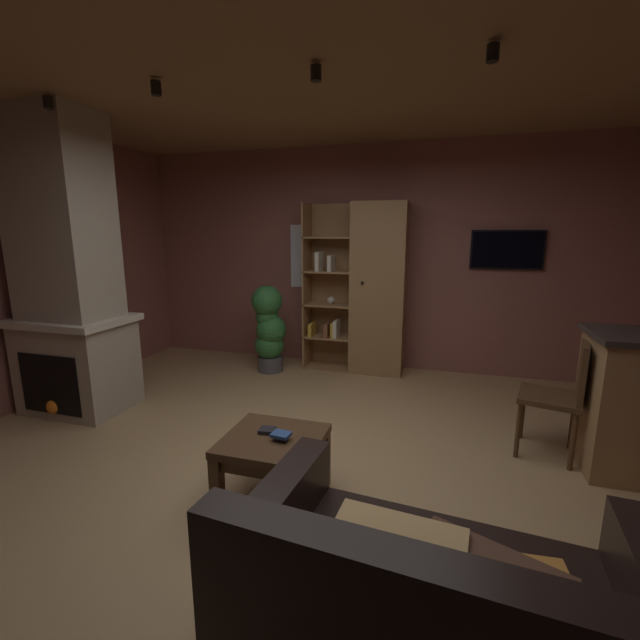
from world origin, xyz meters
TOP-DOWN VIEW (x-y plane):
  - floor at (0.00, 0.00)m, footprint 6.04×5.37m
  - wall_back at (0.00, 2.72)m, footprint 6.16×0.06m
  - ceiling at (0.00, 0.00)m, footprint 6.04×5.37m
  - window_pane_back at (-0.76, 2.68)m, footprint 0.63×0.01m
  - stone_fireplace at (-2.47, 0.50)m, footprint 1.00×0.74m
  - bookshelf_cabinet at (0.03, 2.44)m, footprint 1.22×0.41m
  - leather_couch at (0.92, -1.24)m, footprint 1.55×1.01m
  - coffee_table at (-0.10, -0.31)m, footprint 0.61×0.58m
  - table_book_0 at (-0.16, -0.27)m, footprint 0.11×0.10m
  - table_book_1 at (-0.03, -0.34)m, footprint 0.12×0.10m
  - dining_chair at (1.77, 0.82)m, footprint 0.51×0.51m
  - potted_floor_plant at (-1.14, 2.07)m, footprint 0.41×0.39m
  - wall_mounted_tv at (1.53, 2.65)m, footprint 0.78×0.06m
  - track_light_spot_0 at (-2.10, 0.18)m, footprint 0.07×0.07m
  - track_light_spot_1 at (-1.10, 0.14)m, footprint 0.07×0.07m
  - track_light_spot_2 at (0.04, 0.19)m, footprint 0.07×0.07m
  - track_light_spot_3 at (1.06, 0.18)m, footprint 0.07×0.07m

SIDE VIEW (x-z plane):
  - floor at x=0.00m, z-range -0.02..0.00m
  - leather_couch at x=0.92m, z-range -0.12..0.72m
  - coffee_table at x=-0.10m, z-range 0.13..0.57m
  - table_book_0 at x=-0.16m, z-range 0.44..0.46m
  - table_book_1 at x=-0.03m, z-range 0.46..0.48m
  - dining_chair at x=1.77m, z-range 0.07..0.99m
  - potted_floor_plant at x=-1.14m, z-range 0.02..1.09m
  - bookshelf_cabinet at x=0.03m, z-range -0.01..2.03m
  - stone_fireplace at x=-2.47m, z-range -0.13..2.60m
  - wall_back at x=0.00m, z-range 0.00..2.73m
  - window_pane_back at x=-0.76m, z-range 0.99..1.79m
  - wall_mounted_tv at x=1.53m, z-range 1.28..1.72m
  - track_light_spot_0 at x=-2.10m, z-range 2.62..2.71m
  - track_light_spot_1 at x=-1.10m, z-range 2.62..2.71m
  - track_light_spot_2 at x=0.04m, z-range 2.62..2.71m
  - track_light_spot_3 at x=1.06m, z-range 2.62..2.71m
  - ceiling at x=0.00m, z-range 2.73..2.75m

